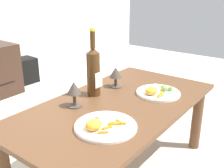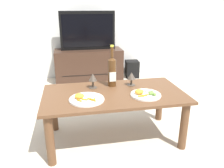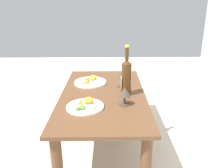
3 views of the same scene
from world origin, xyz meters
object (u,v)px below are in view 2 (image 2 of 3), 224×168
object	(u,v)px
dining_table	(114,101)
goblet_right	(131,77)
dinner_plate_left	(86,99)
dinner_plate_right	(145,94)
floor_speaker	(132,69)
wine_bottle	(112,70)
goblet_left	(93,78)
tv_stand	(89,65)
tv_screen	(88,31)

from	to	relation	value
dining_table	goblet_right	bearing A→B (deg)	38.18
dinner_plate_left	dinner_plate_right	bearing A→B (deg)	-0.16
floor_speaker	dinner_plate_left	size ratio (longest dim) A/B	0.99
wine_bottle	goblet_left	world-z (taller)	wine_bottle
floor_speaker	goblet_right	bearing A→B (deg)	-103.32
tv_stand	goblet_right	xyz separation A→B (m)	(0.27, -1.62, 0.30)
wine_bottle	dinner_plate_right	bearing A→B (deg)	-51.91
floor_speaker	goblet_left	size ratio (longest dim) A/B	2.06
wine_bottle	dinner_plate_left	world-z (taller)	wine_bottle
floor_speaker	goblet_left	xyz separation A→B (m)	(-0.87, -1.67, 0.42)
dining_table	tv_screen	bearing A→B (deg)	91.99
dining_table	tv_stand	size ratio (longest dim) A/B	1.16
tv_stand	floor_speaker	distance (m)	0.77
floor_speaker	goblet_left	world-z (taller)	goblet_left
tv_stand	dinner_plate_left	bearing A→B (deg)	-95.97
goblet_left	dinner_plate_left	size ratio (longest dim) A/B	0.48
dining_table	dinner_plate_left	distance (m)	0.30
tv_stand	wine_bottle	world-z (taller)	wine_bottle
wine_bottle	goblet_left	distance (m)	0.20
goblet_left	dinner_plate_left	distance (m)	0.30
tv_stand	goblet_left	size ratio (longest dim) A/B	7.70
tv_screen	dinner_plate_left	size ratio (longest dim) A/B	2.97
floor_speaker	dinner_plate_right	world-z (taller)	dinner_plate_right
wine_bottle	goblet_right	xyz separation A→B (m)	(0.19, -0.02, -0.07)
tv_screen	dinner_plate_right	world-z (taller)	tv_screen
tv_screen	wine_bottle	world-z (taller)	tv_screen
dining_table	goblet_right	xyz separation A→B (m)	(0.20, 0.16, 0.17)
tv_screen	tv_stand	bearing A→B (deg)	90.00
tv_screen	wine_bottle	xyz separation A→B (m)	(0.08, -1.60, -0.20)
goblet_right	dinner_plate_left	distance (m)	0.55
wine_bottle	goblet_right	bearing A→B (deg)	-7.10
tv_stand	tv_screen	xyz separation A→B (m)	(0.00, -0.00, 0.56)
dining_table	tv_stand	distance (m)	1.79
wine_bottle	dinner_plate_left	xyz separation A→B (m)	(-0.28, -0.30, -0.14)
tv_screen	dining_table	bearing A→B (deg)	-88.01
floor_speaker	goblet_right	distance (m)	1.79
goblet_left	dinner_plate_right	distance (m)	0.51
dinner_plate_right	tv_stand	bearing A→B (deg)	99.39
floor_speaker	wine_bottle	bearing A→B (deg)	-109.33
floor_speaker	goblet_right	size ratio (longest dim) A/B	2.20
tv_stand	floor_speaker	xyz separation A→B (m)	(0.76, 0.05, -0.12)
tv_stand	tv_screen	bearing A→B (deg)	-90.00
tv_stand	goblet_right	world-z (taller)	goblet_right
dining_table	goblet_left	world-z (taller)	goblet_left
goblet_left	goblet_right	bearing A→B (deg)	0.00
wine_bottle	dinner_plate_left	bearing A→B (deg)	-132.74
floor_speaker	goblet_right	xyz separation A→B (m)	(-0.49, -1.67, 0.41)
goblet_right	dinner_plate_right	xyz separation A→B (m)	(0.05, -0.28, -0.07)
dinner_plate_left	goblet_right	bearing A→B (deg)	30.75
wine_bottle	dinner_plate_left	size ratio (longest dim) A/B	1.36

